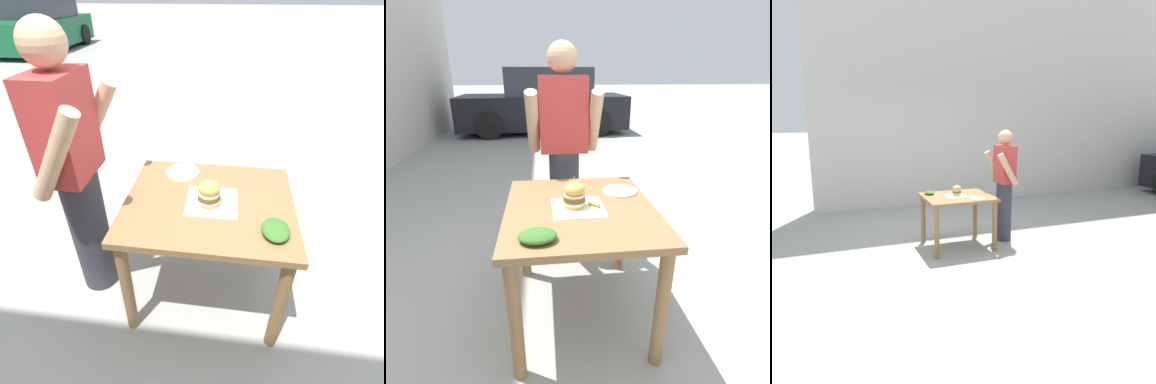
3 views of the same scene
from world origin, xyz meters
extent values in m
plane|color=#9E9E99|center=(0.00, 0.00, 0.00)|extent=(80.00, 80.00, 0.00)
cube|color=olive|center=(0.00, 0.00, 0.74)|extent=(0.85, 0.97, 0.04)
cylinder|color=olive|center=(-0.36, -0.43, 0.36)|extent=(0.07, 0.07, 0.72)
cylinder|color=olive|center=(0.36, -0.43, 0.36)|extent=(0.07, 0.07, 0.72)
cylinder|color=olive|center=(-0.36, 0.43, 0.36)|extent=(0.07, 0.07, 0.72)
cylinder|color=olive|center=(0.36, 0.43, 0.36)|extent=(0.07, 0.07, 0.72)
cube|color=white|center=(-0.01, -0.02, 0.76)|extent=(0.30, 0.30, 0.00)
cylinder|color=gold|center=(-0.03, 0.00, 0.77)|extent=(0.12, 0.12, 0.02)
cylinder|color=beige|center=(-0.03, 0.00, 0.79)|extent=(0.13, 0.13, 0.01)
cylinder|color=brown|center=(-0.03, 0.00, 0.81)|extent=(0.13, 0.13, 0.03)
cylinder|color=beige|center=(-0.03, 0.00, 0.84)|extent=(0.12, 0.12, 0.01)
ellipsoid|color=gold|center=(-0.03, 0.00, 0.87)|extent=(0.12, 0.12, 0.08)
cylinder|color=#D1B77F|center=(-0.03, 0.00, 0.92)|extent=(0.00, 0.00, 0.05)
cylinder|color=#8EA83D|center=(0.08, -0.01, 0.78)|extent=(0.07, 0.07, 0.02)
cylinder|color=white|center=(0.28, 0.20, 0.77)|extent=(0.22, 0.22, 0.01)
cylinder|color=silver|center=(0.27, 0.20, 0.78)|extent=(0.04, 0.17, 0.01)
cylinder|color=silver|center=(0.30, 0.20, 0.78)|extent=(0.03, 0.17, 0.01)
ellipsoid|color=#386B28|center=(-0.24, -0.35, 0.79)|extent=(0.18, 0.14, 0.05)
cylinder|color=#33333D|center=(-0.04, 0.77, 0.45)|extent=(0.24, 0.24, 0.90)
cube|color=#B73838|center=(-0.04, 0.77, 1.18)|extent=(0.36, 0.22, 0.56)
sphere|color=tan|center=(-0.04, 0.77, 1.58)|extent=(0.22, 0.22, 0.22)
cylinder|color=tan|center=(-0.27, 0.71, 1.13)|extent=(0.09, 0.34, 0.50)
cylinder|color=tan|center=(0.19, 0.71, 1.13)|extent=(0.09, 0.34, 0.50)
cube|color=#145933|center=(8.88, 6.24, 0.54)|extent=(4.23, 1.79, 0.80)
cube|color=#2D333D|center=(9.03, 6.24, 1.27)|extent=(2.13, 1.60, 0.66)
cylinder|color=black|center=(7.59, 5.40, 0.32)|extent=(0.64, 0.23, 0.64)
cylinder|color=black|center=(10.19, 5.46, 0.32)|extent=(0.64, 0.23, 0.64)
cylinder|color=black|center=(10.16, 7.07, 0.32)|extent=(0.64, 0.23, 0.64)
camera|label=1|loc=(-1.40, -0.09, 1.79)|focal=28.00mm
camera|label=2|loc=(-0.19, -1.56, 1.47)|focal=28.00mm
camera|label=3|loc=(4.97, -1.76, 1.90)|focal=35.00mm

